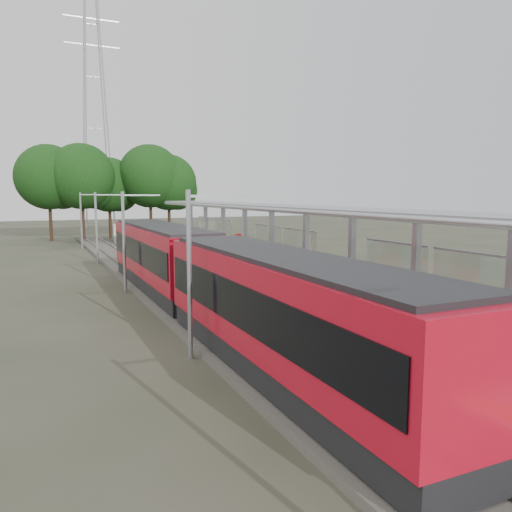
{
  "coord_description": "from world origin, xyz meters",
  "views": [
    {
      "loc": [
        -10.8,
        -8.05,
        5.27
      ],
      "look_at": [
        -0.99,
        13.62,
        2.3
      ],
      "focal_mm": 35.0,
      "sensor_mm": 36.0,
      "label": 1
    }
  ],
  "objects_px": {
    "train": "(204,274)",
    "bench_far": "(260,252)",
    "bench_near": "(404,288)",
    "info_pillar_far": "(238,250)",
    "bench_mid": "(253,252)",
    "litter_bin": "(324,275)",
    "info_pillar_near": "(374,286)"
  },
  "relations": [
    {
      "from": "bench_mid",
      "to": "bench_far",
      "type": "relative_size",
      "value": 1.21
    },
    {
      "from": "bench_mid",
      "to": "train",
      "type": "bearing_deg",
      "value": -102.13
    },
    {
      "from": "bench_near",
      "to": "info_pillar_far",
      "type": "relative_size",
      "value": 0.92
    },
    {
      "from": "litter_bin",
      "to": "bench_far",
      "type": "bearing_deg",
      "value": 83.95
    },
    {
      "from": "info_pillar_far",
      "to": "bench_far",
      "type": "bearing_deg",
      "value": 17.63
    },
    {
      "from": "bench_near",
      "to": "litter_bin",
      "type": "distance_m",
      "value": 4.7
    },
    {
      "from": "info_pillar_near",
      "to": "bench_mid",
      "type": "bearing_deg",
      "value": 66.51
    },
    {
      "from": "bench_near",
      "to": "info_pillar_near",
      "type": "relative_size",
      "value": 1.08
    },
    {
      "from": "train",
      "to": "bench_mid",
      "type": "height_order",
      "value": "train"
    },
    {
      "from": "bench_far",
      "to": "info_pillar_near",
      "type": "xyz_separation_m",
      "value": [
        -1.24,
        -13.37,
        0.16
      ]
    },
    {
      "from": "bench_far",
      "to": "info_pillar_near",
      "type": "relative_size",
      "value": 0.93
    },
    {
      "from": "info_pillar_far",
      "to": "bench_near",
      "type": "bearing_deg",
      "value": -86.38
    },
    {
      "from": "bench_near",
      "to": "bench_mid",
      "type": "bearing_deg",
      "value": 92.82
    },
    {
      "from": "bench_near",
      "to": "bench_far",
      "type": "xyz_separation_m",
      "value": [
        0.21,
        13.91,
        -0.09
      ]
    },
    {
      "from": "bench_mid",
      "to": "bench_near",
      "type": "bearing_deg",
      "value": -66.31
    },
    {
      "from": "litter_bin",
      "to": "info_pillar_far",
      "type": "bearing_deg",
      "value": 95.33
    },
    {
      "from": "bench_mid",
      "to": "bench_far",
      "type": "bearing_deg",
      "value": 54.15
    },
    {
      "from": "train",
      "to": "bench_near",
      "type": "distance_m",
      "value": 7.93
    },
    {
      "from": "bench_near",
      "to": "train",
      "type": "bearing_deg",
      "value": 151.5
    },
    {
      "from": "train",
      "to": "info_pillar_far",
      "type": "xyz_separation_m",
      "value": [
        5.33,
        9.35,
        -0.26
      ]
    },
    {
      "from": "info_pillar_far",
      "to": "litter_bin",
      "type": "bearing_deg",
      "value": -87.83
    },
    {
      "from": "train",
      "to": "litter_bin",
      "type": "distance_m",
      "value": 6.2
    },
    {
      "from": "train",
      "to": "bench_far",
      "type": "bearing_deg",
      "value": 54.64
    },
    {
      "from": "train",
      "to": "bench_far",
      "type": "distance_m",
      "value": 12.3
    },
    {
      "from": "bench_far",
      "to": "litter_bin",
      "type": "relative_size",
      "value": 1.5
    },
    {
      "from": "train",
      "to": "litter_bin",
      "type": "xyz_separation_m",
      "value": [
        6.13,
        0.75,
        -0.57
      ]
    },
    {
      "from": "info_pillar_far",
      "to": "litter_bin",
      "type": "xyz_separation_m",
      "value": [
        0.8,
        -8.59,
        -0.31
      ]
    },
    {
      "from": "train",
      "to": "bench_mid",
      "type": "bearing_deg",
      "value": 56.13
    },
    {
      "from": "train",
      "to": "bench_near",
      "type": "xyz_separation_m",
      "value": [
        6.9,
        -3.89,
        -0.45
      ]
    },
    {
      "from": "bench_near",
      "to": "info_pillar_far",
      "type": "height_order",
      "value": "info_pillar_far"
    },
    {
      "from": "bench_near",
      "to": "bench_far",
      "type": "distance_m",
      "value": 13.91
    },
    {
      "from": "bench_far",
      "to": "litter_bin",
      "type": "xyz_separation_m",
      "value": [
        -0.98,
        -9.27,
        -0.03
      ]
    }
  ]
}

